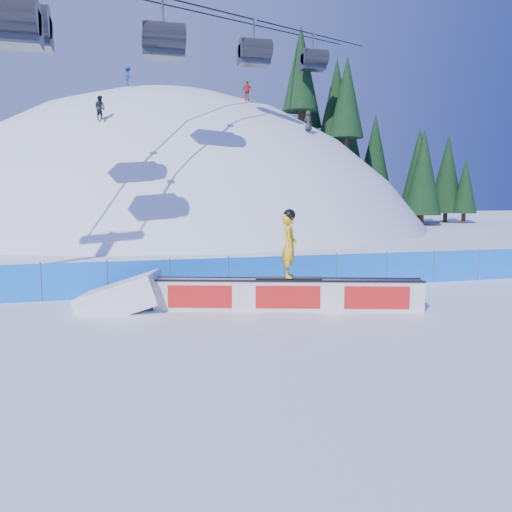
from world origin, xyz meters
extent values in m
plane|color=white|center=(0.00, 0.00, 0.00)|extent=(160.00, 160.00, 0.00)
sphere|color=white|center=(0.00, 42.00, -18.00)|extent=(64.00, 64.00, 64.00)
cylinder|color=#362215|center=(15.27, 38.60, 10.52)|extent=(0.50, 0.50, 1.40)
cone|color=black|center=(15.27, 38.60, 14.33)|extent=(2.83, 2.83, 6.42)
cylinder|color=#362215|center=(16.25, 44.68, 10.04)|extent=(0.50, 0.50, 1.40)
cone|color=black|center=(16.25, 44.68, 13.79)|extent=(2.78, 2.78, 6.31)
cylinder|color=#362215|center=(16.55, 38.42, 9.75)|extent=(0.50, 0.50, 1.40)
cone|color=black|center=(16.55, 38.42, 15.15)|extent=(4.22, 4.22, 9.59)
cylinder|color=#362215|center=(19.88, 43.14, 7.65)|extent=(0.50, 0.50, 1.40)
cone|color=black|center=(19.88, 43.14, 12.82)|extent=(4.02, 4.02, 9.15)
cylinder|color=#362215|center=(22.29, 38.19, 5.24)|extent=(0.50, 0.50, 1.40)
cone|color=black|center=(22.29, 38.19, 10.38)|extent=(4.00, 4.00, 9.08)
cylinder|color=#362215|center=(22.71, 38.84, 4.93)|extent=(0.50, 0.50, 1.40)
cone|color=black|center=(22.71, 38.84, 9.69)|extent=(3.66, 3.66, 8.33)
cylinder|color=#362215|center=(23.53, 42.16, 4.29)|extent=(0.50, 0.50, 1.40)
cone|color=black|center=(23.53, 42.16, 8.39)|extent=(3.08, 3.08, 7.00)
cylinder|color=#362215|center=(24.60, 42.94, 3.05)|extent=(0.50, 0.50, 1.40)
cone|color=black|center=(24.60, 42.94, 8.47)|extent=(4.24, 4.24, 9.64)
cylinder|color=#362215|center=(28.73, 43.28, 0.60)|extent=(0.50, 0.50, 1.40)
cone|color=black|center=(28.73, 43.28, 5.85)|extent=(4.09, 4.09, 9.30)
cylinder|color=#362215|center=(28.17, 43.74, 0.60)|extent=(0.50, 0.50, 1.40)
cone|color=black|center=(28.17, 43.74, 4.27)|extent=(2.70, 2.70, 6.14)
cylinder|color=#362215|center=(30.73, 40.62, 0.60)|extent=(0.50, 0.50, 1.40)
cone|color=black|center=(30.73, 40.62, 4.96)|extent=(3.31, 3.31, 7.52)
cylinder|color=#362215|center=(33.93, 36.47, 0.60)|extent=(0.50, 0.50, 1.40)
cone|color=black|center=(33.93, 36.47, 5.52)|extent=(3.80, 3.80, 8.64)
cylinder|color=#362215|center=(33.79, 41.69, 0.60)|extent=(0.50, 0.50, 1.40)
cone|color=black|center=(33.79, 41.69, 5.20)|extent=(3.52, 3.52, 8.00)
cube|color=#116BF5|center=(0.00, 4.50, 0.60)|extent=(22.00, 0.03, 1.20)
cylinder|color=#3B496B|center=(-7.00, 4.50, 0.65)|extent=(0.05, 0.05, 1.30)
cylinder|color=#3B496B|center=(-5.00, 4.50, 0.65)|extent=(0.05, 0.05, 1.30)
cylinder|color=#3B496B|center=(-3.00, 4.50, 0.65)|extent=(0.05, 0.05, 1.30)
cylinder|color=#3B496B|center=(-1.00, 4.50, 0.65)|extent=(0.05, 0.05, 1.30)
cylinder|color=#3B496B|center=(1.00, 4.50, 0.65)|extent=(0.05, 0.05, 1.30)
cylinder|color=#3B496B|center=(3.00, 4.50, 0.65)|extent=(0.05, 0.05, 1.30)
cylinder|color=#3B496B|center=(5.00, 4.50, 0.65)|extent=(0.05, 0.05, 1.30)
cylinder|color=#3B496B|center=(7.00, 4.50, 0.65)|extent=(0.05, 0.05, 1.30)
cylinder|color=#3B496B|center=(9.00, 4.50, 0.65)|extent=(0.05, 0.05, 1.30)
cylinder|color=#222228|center=(-8.75, 10.55, 10.52)|extent=(2.40, 1.50, 1.50)
cylinder|color=#222228|center=(-2.00, 17.93, 12.36)|extent=(2.40, 1.50, 1.50)
cylinder|color=#222228|center=(5.50, 26.13, 14.40)|extent=(2.40, 1.50, 1.50)
cylinder|color=#222228|center=(13.75, 35.15, 16.64)|extent=(2.40, 1.50, 1.50)
cube|color=silver|center=(0.13, 1.42, 0.44)|extent=(7.61, 2.63, 0.88)
cube|color=gray|center=(0.13, 1.42, 0.89)|extent=(7.54, 2.64, 0.04)
cube|color=black|center=(0.06, 1.17, 0.90)|extent=(7.48, 2.20, 0.06)
cube|color=black|center=(0.20, 1.67, 0.90)|extent=(7.48, 2.20, 0.06)
cube|color=red|center=(0.06, 1.18, 0.44)|extent=(7.11, 2.08, 0.66)
cube|color=red|center=(0.20, 1.66, 0.44)|extent=(7.11, 2.08, 0.66)
cube|color=black|center=(0.16, 1.41, 0.95)|extent=(1.94, 0.87, 0.04)
imported|color=yellow|center=(0.16, 1.41, 1.90)|extent=(0.62, 0.78, 1.86)
sphere|color=black|center=(0.16, 1.41, 2.77)|extent=(0.35, 0.35, 0.35)
imported|color=black|center=(-5.96, 25.16, 9.38)|extent=(1.02, 0.99, 1.65)
imported|color=red|center=(6.01, 31.06, 12.29)|extent=(0.97, 0.96, 1.65)
imported|color=navy|center=(-3.91, 35.21, 13.85)|extent=(0.97, 1.22, 1.65)
imported|color=#272727|center=(10.34, 27.53, 9.43)|extent=(0.88, 0.65, 1.65)
camera|label=1|loc=(-4.30, -12.14, 3.33)|focal=35.00mm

